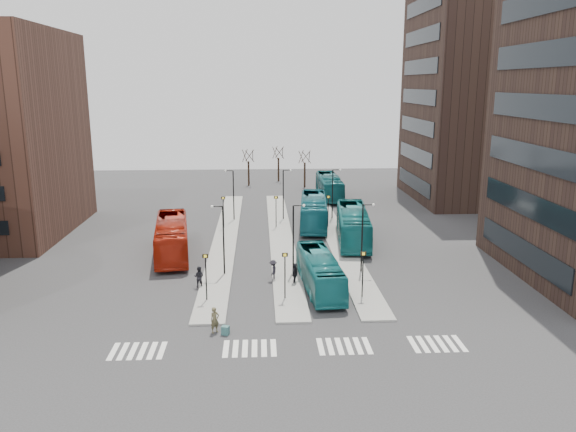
{
  "coord_description": "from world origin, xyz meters",
  "views": [
    {
      "loc": [
        -0.26,
        -28.61,
        16.31
      ],
      "look_at": [
        2.2,
        19.04,
        5.0
      ],
      "focal_mm": 35.0,
      "sensor_mm": 36.0,
      "label": 1
    }
  ],
  "objects_px": {
    "teal_bus_d": "(329,186)",
    "commuter_c": "(273,270)",
    "commuter_b": "(295,274)",
    "teal_bus_c": "(353,225)",
    "traveller": "(215,320)",
    "commuter_a": "(199,277)",
    "suitcase": "(225,330)",
    "red_bus": "(172,237)",
    "teal_bus_b": "(314,211)",
    "teal_bus_a": "(320,272)"
  },
  "relations": [
    {
      "from": "teal_bus_d",
      "to": "commuter_c",
      "type": "relative_size",
      "value": 6.75
    },
    {
      "from": "teal_bus_d",
      "to": "commuter_b",
      "type": "height_order",
      "value": "teal_bus_d"
    },
    {
      "from": "teal_bus_c",
      "to": "traveller",
      "type": "height_order",
      "value": "teal_bus_c"
    },
    {
      "from": "commuter_a",
      "to": "commuter_c",
      "type": "relative_size",
      "value": 0.99
    },
    {
      "from": "suitcase",
      "to": "red_bus",
      "type": "bearing_deg",
      "value": 128.21
    },
    {
      "from": "suitcase",
      "to": "teal_bus_b",
      "type": "height_order",
      "value": "teal_bus_b"
    },
    {
      "from": "teal_bus_b",
      "to": "teal_bus_d",
      "type": "xyz_separation_m",
      "value": [
        3.86,
        16.23,
        -0.06
      ]
    },
    {
      "from": "suitcase",
      "to": "commuter_a",
      "type": "distance_m",
      "value": 9.52
    },
    {
      "from": "teal_bus_c",
      "to": "commuter_c",
      "type": "distance_m",
      "value": 14.52
    },
    {
      "from": "suitcase",
      "to": "commuter_b",
      "type": "distance_m",
      "value": 10.68
    },
    {
      "from": "traveller",
      "to": "commuter_a",
      "type": "distance_m",
      "value": 8.96
    },
    {
      "from": "teal_bus_a",
      "to": "commuter_a",
      "type": "xyz_separation_m",
      "value": [
        -9.83,
        0.86,
        -0.57
      ]
    },
    {
      "from": "teal_bus_d",
      "to": "commuter_b",
      "type": "bearing_deg",
      "value": -101.51
    },
    {
      "from": "commuter_b",
      "to": "traveller",
      "type": "bearing_deg",
      "value": 169.61
    },
    {
      "from": "suitcase",
      "to": "teal_bus_c",
      "type": "distance_m",
      "value": 25.21
    },
    {
      "from": "teal_bus_a",
      "to": "commuter_b",
      "type": "relative_size",
      "value": 5.66
    },
    {
      "from": "red_bus",
      "to": "commuter_c",
      "type": "bearing_deg",
      "value": -46.85
    },
    {
      "from": "teal_bus_a",
      "to": "teal_bus_d",
      "type": "xyz_separation_m",
      "value": [
        5.37,
        37.0,
        0.22
      ]
    },
    {
      "from": "suitcase",
      "to": "traveller",
      "type": "xyz_separation_m",
      "value": [
        -0.71,
        0.38,
        0.59
      ]
    },
    {
      "from": "teal_bus_c",
      "to": "commuter_c",
      "type": "bearing_deg",
      "value": -120.86
    },
    {
      "from": "commuter_a",
      "to": "suitcase",
      "type": "bearing_deg",
      "value": 117.74
    },
    {
      "from": "teal_bus_c",
      "to": "traveller",
      "type": "bearing_deg",
      "value": -114.67
    },
    {
      "from": "commuter_a",
      "to": "commuter_b",
      "type": "relative_size",
      "value": 0.96
    },
    {
      "from": "teal_bus_d",
      "to": "red_bus",
      "type": "bearing_deg",
      "value": -124.76
    },
    {
      "from": "teal_bus_c",
      "to": "traveller",
      "type": "distance_m",
      "value": 25.2
    },
    {
      "from": "suitcase",
      "to": "commuter_c",
      "type": "height_order",
      "value": "commuter_c"
    },
    {
      "from": "red_bus",
      "to": "teal_bus_c",
      "type": "distance_m",
      "value": 18.72
    },
    {
      "from": "commuter_c",
      "to": "suitcase",
      "type": "bearing_deg",
      "value": -10.09
    },
    {
      "from": "traveller",
      "to": "suitcase",
      "type": "bearing_deg",
      "value": -61.29
    },
    {
      "from": "red_bus",
      "to": "commuter_a",
      "type": "xyz_separation_m",
      "value": [
        3.53,
        -9.14,
        -0.87
      ]
    },
    {
      "from": "teal_bus_d",
      "to": "commuter_b",
      "type": "xyz_separation_m",
      "value": [
        -7.32,
        -35.96,
        -0.76
      ]
    },
    {
      "from": "suitcase",
      "to": "red_bus",
      "type": "relative_size",
      "value": 0.05
    },
    {
      "from": "red_bus",
      "to": "teal_bus_a",
      "type": "bearing_deg",
      "value": -44.62
    },
    {
      "from": "teal_bus_a",
      "to": "traveller",
      "type": "distance_m",
      "value": 11.16
    },
    {
      "from": "suitcase",
      "to": "teal_bus_c",
      "type": "relative_size",
      "value": 0.05
    },
    {
      "from": "suitcase",
      "to": "traveller",
      "type": "distance_m",
      "value": 1.0
    },
    {
      "from": "teal_bus_a",
      "to": "commuter_c",
      "type": "relative_size",
      "value": 5.84
    },
    {
      "from": "red_bus",
      "to": "suitcase",
      "type": "bearing_deg",
      "value": -79.09
    },
    {
      "from": "teal_bus_a",
      "to": "traveller",
      "type": "height_order",
      "value": "teal_bus_a"
    },
    {
      "from": "red_bus",
      "to": "traveller",
      "type": "distance_m",
      "value": 18.72
    },
    {
      "from": "teal_bus_a",
      "to": "teal_bus_d",
      "type": "distance_m",
      "value": 37.38
    },
    {
      "from": "suitcase",
      "to": "commuter_a",
      "type": "bearing_deg",
      "value": 125.75
    },
    {
      "from": "suitcase",
      "to": "teal_bus_b",
      "type": "distance_m",
      "value": 30.34
    },
    {
      "from": "teal_bus_a",
      "to": "commuter_c",
      "type": "height_order",
      "value": "teal_bus_a"
    },
    {
      "from": "suitcase",
      "to": "teal_bus_a",
      "type": "bearing_deg",
      "value": 68.56
    },
    {
      "from": "teal_bus_a",
      "to": "commuter_b",
      "type": "distance_m",
      "value": 2.26
    },
    {
      "from": "teal_bus_a",
      "to": "teal_bus_b",
      "type": "xyz_separation_m",
      "value": [
        1.51,
        20.77,
        0.29
      ]
    },
    {
      "from": "suitcase",
      "to": "traveller",
      "type": "relative_size",
      "value": 0.34
    },
    {
      "from": "teal_bus_b",
      "to": "commuter_c",
      "type": "xyz_separation_m",
      "value": [
        -5.23,
        -18.59,
        -0.85
      ]
    },
    {
      "from": "traveller",
      "to": "commuter_c",
      "type": "distance_m",
      "value": 10.89
    }
  ]
}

